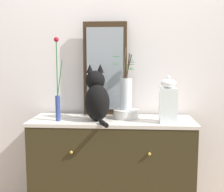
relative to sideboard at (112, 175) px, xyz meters
The scene contains 8 objects.
wall_back 0.90m from the sideboard, 90.00° to the left, with size 4.40×0.08×2.60m, color silver.
sideboard is the anchor object (origin of this frame).
mirror_leaning 0.86m from the sideboard, 110.33° to the left, with size 0.36×0.03×0.76m.
cat_sitting 0.64m from the sideboard, 155.28° to the right, with size 0.25×0.36×0.42m.
vase_slim_green 0.76m from the sideboard, 167.97° to the right, with size 0.06×0.04×0.62m.
bowl_porcelain 0.50m from the sideboard, 23.53° to the left, with size 0.20×0.20×0.07m, color silver.
vase_glass_clear 0.67m from the sideboard, 24.63° to the left, with size 0.19×0.16×0.48m.
jar_lidded_porcelain 0.74m from the sideboard, 12.54° to the right, with size 0.12×0.12×0.34m.
Camera 1 is at (0.14, -2.14, 1.35)m, focal length 45.49 mm.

